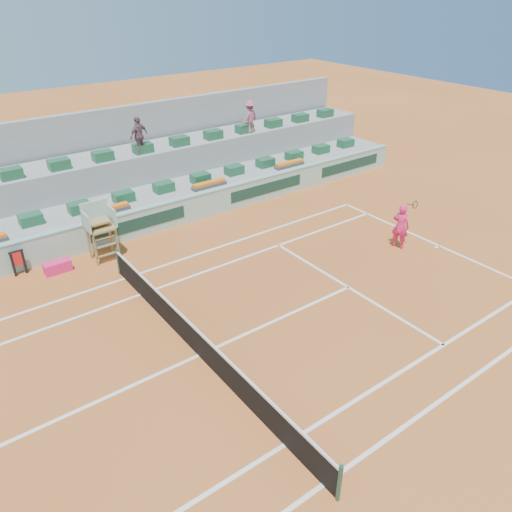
# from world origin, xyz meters

# --- Properties ---
(ground) EXTENTS (90.00, 90.00, 0.00)m
(ground) POSITION_xyz_m (0.00, 0.00, 0.00)
(ground) COLOR #A85320
(ground) RESTS_ON ground
(seating_tier_lower) EXTENTS (36.00, 4.00, 1.20)m
(seating_tier_lower) POSITION_xyz_m (0.00, 10.70, 0.60)
(seating_tier_lower) COLOR #959592
(seating_tier_lower) RESTS_ON ground
(seating_tier_upper) EXTENTS (36.00, 2.40, 2.60)m
(seating_tier_upper) POSITION_xyz_m (0.00, 12.30, 1.30)
(seating_tier_upper) COLOR #959592
(seating_tier_upper) RESTS_ON ground
(stadium_back_wall) EXTENTS (36.00, 0.40, 4.40)m
(stadium_back_wall) POSITION_xyz_m (0.00, 13.90, 2.20)
(stadium_back_wall) COLOR #959592
(stadium_back_wall) RESTS_ON ground
(player_bag) EXTENTS (1.01, 0.45, 0.45)m
(player_bag) POSITION_xyz_m (-1.87, 7.48, 0.22)
(player_bag) COLOR #F62067
(player_bag) RESTS_ON ground
(spectator_mid) EXTENTS (1.14, 0.76, 1.80)m
(spectator_mid) POSITION_xyz_m (3.81, 11.53, 3.50)
(spectator_mid) COLOR #704A54
(spectator_mid) RESTS_ON seating_tier_upper
(spectator_right) EXTENTS (1.25, 0.93, 1.73)m
(spectator_right) POSITION_xyz_m (10.19, 11.48, 3.46)
(spectator_right) COLOR #A65365
(spectator_right) RESTS_ON seating_tier_upper
(court_lines) EXTENTS (23.89, 11.09, 0.01)m
(court_lines) POSITION_xyz_m (0.00, 0.00, 0.01)
(court_lines) COLOR white
(court_lines) RESTS_ON ground
(tennis_net) EXTENTS (0.10, 11.97, 1.10)m
(tennis_net) POSITION_xyz_m (0.00, 0.00, 0.53)
(tennis_net) COLOR black
(tennis_net) RESTS_ON ground
(advertising_hoarding) EXTENTS (36.00, 0.34, 1.26)m
(advertising_hoarding) POSITION_xyz_m (0.02, 8.50, 0.63)
(advertising_hoarding) COLOR #99C0B0
(advertising_hoarding) RESTS_ON ground
(umpire_chair) EXTENTS (1.10, 0.90, 2.40)m
(umpire_chair) POSITION_xyz_m (0.00, 7.50, 1.54)
(umpire_chair) COLOR olive
(umpire_chair) RESTS_ON ground
(seat_row_lower) EXTENTS (32.90, 0.60, 0.44)m
(seat_row_lower) POSITION_xyz_m (0.00, 9.80, 1.42)
(seat_row_lower) COLOR #1B5331
(seat_row_lower) RESTS_ON seating_tier_lower
(seat_row_upper) EXTENTS (32.90, 0.60, 0.44)m
(seat_row_upper) POSITION_xyz_m (0.00, 11.70, 2.82)
(seat_row_upper) COLOR #1B5331
(seat_row_upper) RESTS_ON seating_tier_upper
(flower_planters) EXTENTS (26.80, 0.36, 0.28)m
(flower_planters) POSITION_xyz_m (-1.50, 9.00, 1.33)
(flower_planters) COLOR #454545
(flower_planters) RESTS_ON seating_tier_lower
(towel_rack) EXTENTS (0.53, 0.09, 1.03)m
(towel_rack) POSITION_xyz_m (-3.08, 8.14, 0.60)
(towel_rack) COLOR black
(towel_rack) RESTS_ON ground
(tennis_player) EXTENTS (0.66, 0.97, 2.28)m
(tennis_player) POSITION_xyz_m (10.38, 1.01, 0.97)
(tennis_player) COLOR #F62067
(tennis_player) RESTS_ON ground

